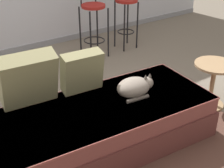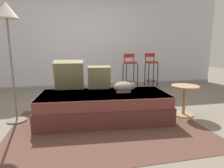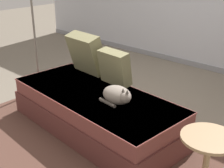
{
  "view_description": "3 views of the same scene",
  "coord_description": "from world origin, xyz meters",
  "views": [
    {
      "loc": [
        -1.25,
        -2.33,
        1.9
      ],
      "look_at": [
        0.15,
        -0.3,
        0.54
      ],
      "focal_mm": 50.0,
      "sensor_mm": 36.0,
      "label": 1
    },
    {
      "loc": [
        -0.48,
        -3.18,
        1.1
      ],
      "look_at": [
        0.15,
        -0.3,
        0.54
      ],
      "focal_mm": 30.0,
      "sensor_mm": 36.0,
      "label": 2
    },
    {
      "loc": [
        2.15,
        -2.49,
        1.78
      ],
      "look_at": [
        0.15,
        -0.3,
        0.54
      ],
      "focal_mm": 50.0,
      "sensor_mm": 36.0,
      "label": 3
    }
  ],
  "objects": [
    {
      "name": "ground_plane",
      "position": [
        0.0,
        0.0,
        0.0
      ],
      "size": [
        16.0,
        16.0,
        0.0
      ],
      "primitive_type": "plane",
      "color": "slate",
      "rests_on": "ground"
    },
    {
      "name": "wall_baseboard_trim",
      "position": [
        0.0,
        2.2,
        0.04
      ],
      "size": [
        8.0,
        0.02,
        0.09
      ],
      "primitive_type": "cube",
      "color": "gray",
      "rests_on": "ground"
    },
    {
      "name": "area_rug",
      "position": [
        0.0,
        -0.7,
        0.0
      ],
      "size": [
        2.68,
        1.96,
        0.01
      ],
      "primitive_type": "cube",
      "color": "brown",
      "rests_on": "ground"
    },
    {
      "name": "couch",
      "position": [
        0.0,
        -0.4,
        0.22
      ],
      "size": [
        2.04,
        1.01,
        0.42
      ],
      "color": "brown",
      "rests_on": "ground"
    },
    {
      "name": "throw_pillow_corner",
      "position": [
        -0.52,
        -0.03,
        0.68
      ],
      "size": [
        0.49,
        0.33,
        0.5
      ],
      "color": "#847F56",
      "rests_on": "couch"
    },
    {
      "name": "throw_pillow_middle",
      "position": [
        -0.02,
        -0.07,
        0.62
      ],
      "size": [
        0.39,
        0.22,
        0.4
      ],
      "color": "#847F56",
      "rests_on": "couch"
    },
    {
      "name": "cat",
      "position": [
        0.33,
        -0.41,
        0.51
      ],
      "size": [
        0.36,
        0.27,
        0.2
      ],
      "color": "gray",
      "rests_on": "couch"
    },
    {
      "name": "side_table",
      "position": [
        1.34,
        -0.5,
        0.33
      ],
      "size": [
        0.44,
        0.44,
        0.51
      ],
      "color": "tan",
      "rests_on": "ground"
    }
  ]
}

